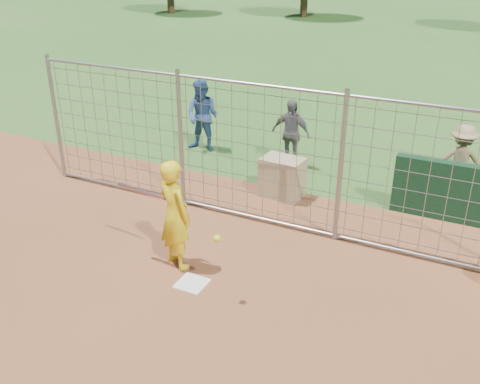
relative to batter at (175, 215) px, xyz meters
The scene contains 10 objects.
ground 1.02m from the batter, 18.84° to the right, with size 100.00×100.00×0.00m, color #2D591E.
home_plate 1.06m from the batter, 37.10° to the right, with size 0.43×0.43×0.02m, color silver.
dugout_wall 5.19m from the batter, 41.51° to the left, with size 2.60×0.20×1.10m, color #11381E.
batter is the anchor object (origin of this frame).
bystander_a 5.06m from the batter, 115.18° to the left, with size 0.82×0.64×1.70m, color navy.
bystander_b 4.56m from the batter, 88.98° to the left, with size 0.90×0.37×1.53m, color #5B5C60.
bystander_c 5.82m from the batter, 51.77° to the left, with size 0.95×0.54×1.47m, color #9A8054.
equipment_bin 3.10m from the batter, 80.12° to the left, with size 0.80×0.55×0.80m, color tan.
equipment_in_play 0.42m from the batter, 111.71° to the right, with size 1.95×0.47×0.34m.
backstop_fence 1.94m from the batter, 75.29° to the left, with size 9.08×0.08×2.60m.
Camera 1 is at (3.55, -5.77, 4.62)m, focal length 40.00 mm.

